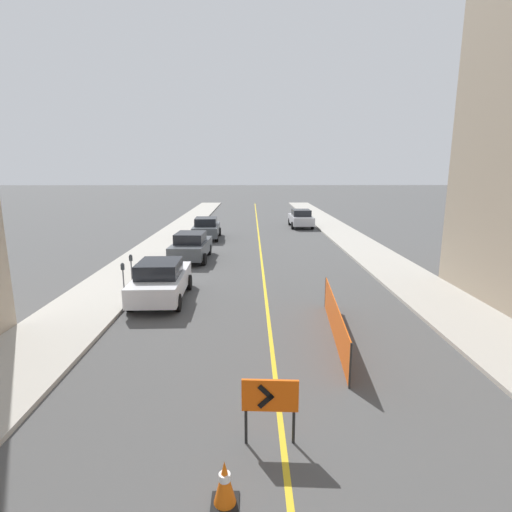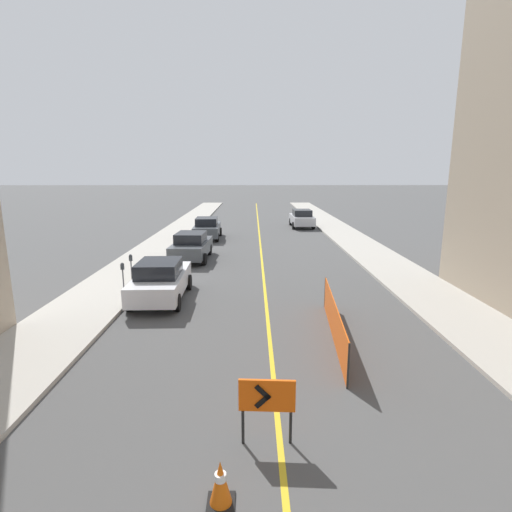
{
  "view_description": "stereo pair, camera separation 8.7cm",
  "coord_description": "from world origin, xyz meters",
  "px_view_note": "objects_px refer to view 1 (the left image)",
  "views": [
    {
      "loc": [
        -0.58,
        9.86,
        4.98
      ],
      "look_at": [
        -0.36,
        28.4,
        1.0
      ],
      "focal_mm": 28.0,
      "sensor_mm": 36.0,
      "label": 1
    },
    {
      "loc": [
        -0.5,
        9.86,
        4.98
      ],
      "look_at": [
        -0.36,
        28.4,
        1.0
      ],
      "focal_mm": 28.0,
      "sensor_mm": 36.0,
      "label": 2
    }
  ],
  "objects_px": {
    "parked_car_curb_far": "(206,228)",
    "parking_meter_far_curb": "(123,273)",
    "arrow_barricade_primary": "(270,399)",
    "traffic_cone_fourth": "(225,483)",
    "parked_car_curb_near": "(161,280)",
    "parked_car_opposite_side": "(301,218)",
    "parked_car_curb_mid": "(191,246)",
    "parking_meter_near_curb": "(131,265)"
  },
  "relations": [
    {
      "from": "parked_car_curb_far",
      "to": "parking_meter_far_curb",
      "type": "relative_size",
      "value": 3.19
    },
    {
      "from": "arrow_barricade_primary",
      "to": "parking_meter_far_curb",
      "type": "relative_size",
      "value": 0.94
    },
    {
      "from": "traffic_cone_fourth",
      "to": "parking_meter_far_curb",
      "type": "bearing_deg",
      "value": 114.85
    },
    {
      "from": "parked_car_curb_near",
      "to": "parked_car_opposite_side",
      "type": "bearing_deg",
      "value": 67.35
    },
    {
      "from": "parked_car_curb_near",
      "to": "parked_car_curb_mid",
      "type": "bearing_deg",
      "value": 87.63
    },
    {
      "from": "arrow_barricade_primary",
      "to": "parking_meter_near_curb",
      "type": "height_order",
      "value": "parking_meter_near_curb"
    },
    {
      "from": "arrow_barricade_primary",
      "to": "parked_car_curb_near",
      "type": "distance_m",
      "value": 9.32
    },
    {
      "from": "arrow_barricade_primary",
      "to": "parking_meter_near_curb",
      "type": "xyz_separation_m",
      "value": [
        -5.32,
        9.59,
        0.24
      ]
    },
    {
      "from": "parked_car_curb_far",
      "to": "parked_car_opposite_side",
      "type": "relative_size",
      "value": 1.0
    },
    {
      "from": "parking_meter_near_curb",
      "to": "arrow_barricade_primary",
      "type": "bearing_deg",
      "value": -61.0
    },
    {
      "from": "parked_car_curb_mid",
      "to": "parked_car_curb_near",
      "type": "bearing_deg",
      "value": -88.65
    },
    {
      "from": "parked_car_curb_near",
      "to": "parked_car_curb_far",
      "type": "distance_m",
      "value": 14.35
    },
    {
      "from": "traffic_cone_fourth",
      "to": "parking_meter_near_curb",
      "type": "xyz_separation_m",
      "value": [
        -4.58,
        10.97,
        0.79
      ]
    },
    {
      "from": "traffic_cone_fourth",
      "to": "parked_car_opposite_side",
      "type": "distance_m",
      "value": 30.69
    },
    {
      "from": "parked_car_curb_mid",
      "to": "parking_meter_far_curb",
      "type": "height_order",
      "value": "parked_car_curb_mid"
    },
    {
      "from": "traffic_cone_fourth",
      "to": "parking_meter_far_curb",
      "type": "relative_size",
      "value": 0.54
    },
    {
      "from": "parked_car_opposite_side",
      "to": "parked_car_curb_near",
      "type": "bearing_deg",
      "value": -112.82
    },
    {
      "from": "parking_meter_far_curb",
      "to": "parked_car_curb_near",
      "type": "bearing_deg",
      "value": -0.8
    },
    {
      "from": "traffic_cone_fourth",
      "to": "arrow_barricade_primary",
      "type": "bearing_deg",
      "value": 61.65
    },
    {
      "from": "parking_meter_near_curb",
      "to": "parking_meter_far_curb",
      "type": "distance_m",
      "value": 1.09
    },
    {
      "from": "parked_car_curb_near",
      "to": "parking_meter_near_curb",
      "type": "distance_m",
      "value": 1.87
    },
    {
      "from": "traffic_cone_fourth",
      "to": "parked_car_curb_near",
      "type": "distance_m",
      "value": 10.35
    },
    {
      "from": "parked_car_curb_near",
      "to": "parked_car_curb_far",
      "type": "xyz_separation_m",
      "value": [
        0.2,
        14.35,
        0.0
      ]
    },
    {
      "from": "parked_car_curb_near",
      "to": "parking_meter_far_curb",
      "type": "xyz_separation_m",
      "value": [
        -1.46,
        0.02,
        0.29
      ]
    },
    {
      "from": "traffic_cone_fourth",
      "to": "parked_car_curb_mid",
      "type": "bearing_deg",
      "value": 99.96
    },
    {
      "from": "traffic_cone_fourth",
      "to": "arrow_barricade_primary",
      "type": "height_order",
      "value": "arrow_barricade_primary"
    },
    {
      "from": "traffic_cone_fourth",
      "to": "parking_meter_far_curb",
      "type": "distance_m",
      "value": 10.91
    },
    {
      "from": "parked_car_curb_near",
      "to": "parking_meter_near_curb",
      "type": "height_order",
      "value": "parking_meter_near_curb"
    },
    {
      "from": "parked_car_curb_far",
      "to": "parking_meter_near_curb",
      "type": "height_order",
      "value": "parking_meter_near_curb"
    },
    {
      "from": "parked_car_curb_near",
      "to": "parked_car_opposite_side",
      "type": "height_order",
      "value": "same"
    },
    {
      "from": "parked_car_curb_mid",
      "to": "parked_car_opposite_side",
      "type": "relative_size",
      "value": 1.01
    },
    {
      "from": "traffic_cone_fourth",
      "to": "arrow_barricade_primary",
      "type": "xyz_separation_m",
      "value": [
        0.74,
        1.38,
        0.55
      ]
    },
    {
      "from": "traffic_cone_fourth",
      "to": "parked_car_opposite_side",
      "type": "height_order",
      "value": "parked_car_opposite_side"
    },
    {
      "from": "parked_car_opposite_side",
      "to": "parking_meter_far_curb",
      "type": "distance_m",
      "value": 22.49
    },
    {
      "from": "arrow_barricade_primary",
      "to": "parked_car_curb_mid",
      "type": "height_order",
      "value": "parked_car_curb_mid"
    },
    {
      "from": "parked_car_opposite_side",
      "to": "traffic_cone_fourth",
      "type": "bearing_deg",
      "value": -100.63
    },
    {
      "from": "parked_car_curb_near",
      "to": "parked_car_opposite_side",
      "type": "distance_m",
      "value": 21.94
    },
    {
      "from": "traffic_cone_fourth",
      "to": "parked_car_curb_mid",
      "type": "distance_m",
      "value": 17.29
    },
    {
      "from": "parked_car_curb_mid",
      "to": "parked_car_curb_far",
      "type": "relative_size",
      "value": 1.0
    },
    {
      "from": "arrow_barricade_primary",
      "to": "parked_car_curb_mid",
      "type": "bearing_deg",
      "value": 106.59
    },
    {
      "from": "parked_car_curb_mid",
      "to": "parked_car_opposite_side",
      "type": "bearing_deg",
      "value": 61.82
    },
    {
      "from": "arrow_barricade_primary",
      "to": "parked_car_curb_mid",
      "type": "distance_m",
      "value": 16.08
    }
  ]
}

